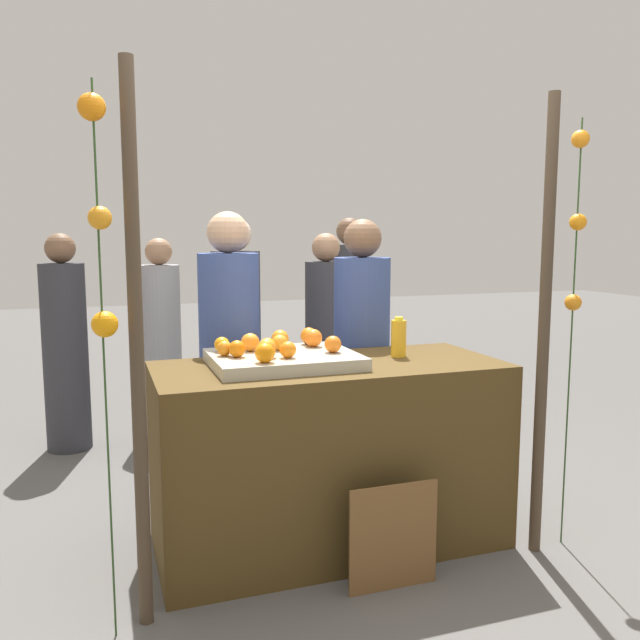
% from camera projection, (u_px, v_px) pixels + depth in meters
% --- Properties ---
extents(ground_plane, '(24.00, 24.00, 0.00)m').
position_uv_depth(ground_plane, '(330.00, 542.00, 3.34)').
color(ground_plane, '#565451').
extents(stall_counter, '(1.72, 0.74, 0.93)m').
position_uv_depth(stall_counter, '(330.00, 454.00, 3.28)').
color(stall_counter, '#4C3819').
rests_on(stall_counter, ground_plane).
extents(orange_tray, '(0.70, 0.55, 0.06)m').
position_uv_depth(orange_tray, '(284.00, 360.00, 3.17)').
color(orange_tray, '#B2AD99').
rests_on(orange_tray, stall_counter).
extents(orange_0, '(0.09, 0.09, 0.09)m').
position_uv_depth(orange_0, '(280.00, 339.00, 3.34)').
color(orange_0, orange).
rests_on(orange_0, orange_tray).
extents(orange_1, '(0.08, 0.08, 0.08)m').
position_uv_depth(orange_1, '(237.00, 349.00, 3.06)').
color(orange_1, orange).
rests_on(orange_1, orange_tray).
extents(orange_2, '(0.09, 0.09, 0.09)m').
position_uv_depth(orange_2, '(309.00, 336.00, 3.43)').
color(orange_2, orange).
rests_on(orange_2, orange_tray).
extents(orange_3, '(0.09, 0.09, 0.09)m').
position_uv_depth(orange_3, '(313.00, 338.00, 3.35)').
color(orange_3, orange).
rests_on(orange_3, orange_tray).
extents(orange_4, '(0.08, 0.08, 0.08)m').
position_uv_depth(orange_4, '(333.00, 344.00, 3.18)').
color(orange_4, orange).
rests_on(orange_4, orange_tray).
extents(orange_5, '(0.09, 0.09, 0.09)m').
position_uv_depth(orange_5, '(265.00, 353.00, 2.93)').
color(orange_5, orange).
rests_on(orange_5, orange_tray).
extents(orange_6, '(0.08, 0.08, 0.08)m').
position_uv_depth(orange_6, '(288.00, 350.00, 3.05)').
color(orange_6, orange).
rests_on(orange_6, orange_tray).
extents(orange_7, '(0.09, 0.09, 0.09)m').
position_uv_depth(orange_7, '(267.00, 348.00, 3.05)').
color(orange_7, orange).
rests_on(orange_7, orange_tray).
extents(orange_8, '(0.08, 0.08, 0.08)m').
position_uv_depth(orange_8, '(268.00, 346.00, 3.16)').
color(orange_8, orange).
rests_on(orange_8, orange_tray).
extents(orange_9, '(0.09, 0.09, 0.09)m').
position_uv_depth(orange_9, '(250.00, 342.00, 3.22)').
color(orange_9, orange).
rests_on(orange_9, orange_tray).
extents(orange_10, '(0.07, 0.07, 0.07)m').
position_uv_depth(orange_10, '(225.00, 348.00, 3.10)').
color(orange_10, orange).
rests_on(orange_10, orange_tray).
extents(orange_11, '(0.08, 0.08, 0.08)m').
position_uv_depth(orange_11, '(280.00, 343.00, 3.24)').
color(orange_11, orange).
rests_on(orange_11, orange_tray).
extents(orange_12, '(0.08, 0.08, 0.08)m').
position_uv_depth(orange_12, '(222.00, 345.00, 3.20)').
color(orange_12, orange).
rests_on(orange_12, orange_tray).
extents(juice_bottle, '(0.08, 0.08, 0.21)m').
position_uv_depth(juice_bottle, '(399.00, 338.00, 3.40)').
color(juice_bottle, gold).
rests_on(juice_bottle, stall_counter).
extents(chalkboard_sign, '(0.42, 0.03, 0.49)m').
position_uv_depth(chalkboard_sign, '(393.00, 538.00, 2.87)').
color(chalkboard_sign, brown).
rests_on(chalkboard_sign, ground_plane).
extents(vendor_left, '(0.34, 0.34, 1.69)m').
position_uv_depth(vendor_left, '(230.00, 373.00, 3.67)').
color(vendor_left, '#384C8C').
rests_on(vendor_left, ground_plane).
extents(vendor_right, '(0.33, 0.33, 1.65)m').
position_uv_depth(vendor_right, '(361.00, 369.00, 3.88)').
color(vendor_right, '#384C8C').
rests_on(vendor_right, ground_plane).
extents(crowd_person_0, '(0.32, 0.32, 1.57)m').
position_uv_depth(crowd_person_0, '(326.00, 344.00, 4.97)').
color(crowd_person_0, '#333338').
rests_on(crowd_person_0, ground_plane).
extents(crowd_person_1, '(0.34, 0.34, 1.68)m').
position_uv_depth(crowd_person_1, '(237.00, 348.00, 4.52)').
color(crowd_person_1, '#333338').
rests_on(crowd_person_1, ground_plane).
extents(crowd_person_2, '(0.32, 0.32, 1.57)m').
position_uv_depth(crowd_person_2, '(65.00, 350.00, 4.71)').
color(crowd_person_2, '#333338').
rests_on(crowd_person_2, ground_plane).
extents(crowd_person_3, '(0.31, 0.31, 1.54)m').
position_uv_depth(crowd_person_3, '(162.00, 343.00, 5.11)').
color(crowd_person_3, '#99999E').
rests_on(crowd_person_3, ground_plane).
extents(crowd_person_4, '(0.34, 0.34, 1.71)m').
position_uv_depth(crowd_person_4, '(349.00, 324.00, 5.66)').
color(crowd_person_4, '#333338').
rests_on(crowd_person_4, ground_plane).
extents(canopy_post_left, '(0.06, 0.06, 2.21)m').
position_uv_depth(canopy_post_left, '(137.00, 354.00, 2.51)').
color(canopy_post_left, '#473828').
rests_on(canopy_post_left, ground_plane).
extents(canopy_post_right, '(0.06, 0.06, 2.21)m').
position_uv_depth(canopy_post_right, '(544.00, 331.00, 3.11)').
color(canopy_post_right, '#473828').
rests_on(canopy_post_right, ground_plane).
extents(garland_strand_left, '(0.11, 0.10, 2.11)m').
position_uv_depth(garland_strand_left, '(99.00, 224.00, 2.34)').
color(garland_strand_left, '#2D4C23').
rests_on(garland_strand_left, ground_plane).
extents(garland_strand_right, '(0.10, 0.09, 2.11)m').
position_uv_depth(garland_strand_right, '(577.00, 228.00, 3.12)').
color(garland_strand_right, '#2D4C23').
rests_on(garland_strand_right, ground_plane).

